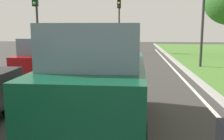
{
  "coord_description": "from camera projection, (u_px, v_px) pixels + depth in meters",
  "views": [
    {
      "loc": [
        1.48,
        3.07,
        2.21
      ],
      "look_at": [
        0.94,
        9.17,
        1.2
      ],
      "focal_mm": 41.33,
      "sensor_mm": 36.0,
      "label": 1
    }
  ],
  "objects": [
    {
      "name": "traffic_light_far_median",
      "position": [
        119.0,
        14.0,
        22.74
      ],
      "size": [
        0.32,
        0.5,
        4.99
      ],
      "color": "#2D2D2D",
      "rests_on": "ground"
    },
    {
      "name": "ground_plane",
      "position": [
        100.0,
        79.0,
        11.23
      ],
      "size": [
        60.0,
        60.0,
        0.0
      ],
      "primitive_type": "plane",
      "color": "#383533"
    },
    {
      "name": "lane_line_right_edge",
      "position": [
        184.0,
        80.0,
        10.91
      ],
      "size": [
        0.12,
        32.0,
        0.01
      ],
      "primitive_type": "cube",
      "color": "silver",
      "rests_on": "ground"
    },
    {
      "name": "car_suv_ahead",
      "position": [
        99.0,
        77.0,
        5.53
      ],
      "size": [
        2.02,
        4.52,
        2.28
      ],
      "rotation": [
        0.0,
        0.0,
        -0.01
      ],
      "color": "#0C472D",
      "rests_on": "ground"
    },
    {
      "name": "curb_right",
      "position": [
        197.0,
        79.0,
        10.86
      ],
      "size": [
        0.24,
        48.0,
        0.12
      ],
      "primitive_type": "cube",
      "color": "#9E9B93",
      "rests_on": "ground"
    },
    {
      "name": "traffic_light_near_right",
      "position": [
        204.0,
        4.0,
        13.76
      ],
      "size": [
        0.32,
        0.5,
        5.05
      ],
      "color": "#2D2D2D",
      "rests_on": "ground"
    },
    {
      "name": "car_hatchback_far",
      "position": [
        45.0,
        58.0,
        11.31
      ],
      "size": [
        1.79,
        3.73,
        1.78
      ],
      "rotation": [
        0.0,
        0.0,
        -0.02
      ],
      "color": "maroon",
      "rests_on": "ground"
    },
    {
      "name": "traffic_light_overhead_left",
      "position": [
        36.0,
        13.0,
        15.87
      ],
      "size": [
        0.32,
        0.5,
        4.53
      ],
      "color": "#2D2D2D",
      "rests_on": "ground"
    },
    {
      "name": "lane_line_center",
      "position": [
        84.0,
        79.0,
        11.29
      ],
      "size": [
        0.12,
        32.0,
        0.01
      ],
      "primitive_type": "cube",
      "color": "silver",
      "rests_on": "ground"
    }
  ]
}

